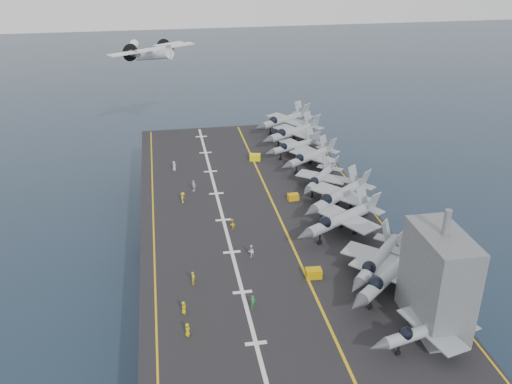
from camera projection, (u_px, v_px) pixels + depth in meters
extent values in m
plane|color=#142135|center=(260.00, 271.00, 96.19)|extent=(500.00, 500.00, 0.00)
cube|color=#56595E|center=(260.00, 246.00, 94.06)|extent=(36.00, 90.00, 10.00)
cube|color=black|center=(260.00, 218.00, 91.85)|extent=(38.00, 92.00, 0.40)
cube|color=gold|center=(279.00, 215.00, 92.22)|extent=(0.35, 90.00, 0.02)
cube|color=silver|center=(223.00, 220.00, 90.81)|extent=(0.50, 90.00, 0.02)
cube|color=gold|center=(154.00, 226.00, 89.08)|extent=(0.25, 90.00, 0.02)
cube|color=gold|center=(370.00, 208.00, 94.66)|extent=(0.25, 90.00, 0.02)
imported|color=#CDBA09|center=(184.00, 308.00, 68.72)|extent=(0.98, 1.17, 1.65)
imported|color=gold|center=(193.00, 278.00, 74.28)|extent=(1.12, 1.31, 1.84)
imported|color=yellow|center=(232.00, 224.00, 87.65)|extent=(1.30, 1.21, 1.80)
imported|color=yellow|center=(183.00, 198.00, 96.13)|extent=(1.02, 1.27, 1.85)
imported|color=silver|center=(194.00, 186.00, 100.24)|extent=(1.30, 1.48, 2.07)
imported|color=silver|center=(174.00, 166.00, 108.77)|extent=(1.16, 1.31, 1.83)
imported|color=#268C33|center=(253.00, 302.00, 69.66)|extent=(1.26, 1.24, 1.77)
imported|color=white|center=(251.00, 251.00, 80.39)|extent=(1.36, 1.18, 1.91)
imported|color=#CDBA09|center=(187.00, 330.00, 64.97)|extent=(0.98, 1.17, 1.65)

